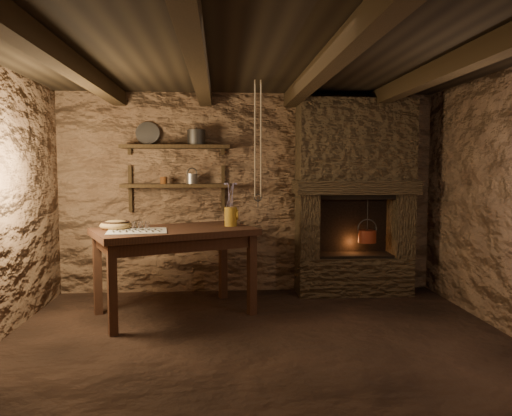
{
  "coord_description": "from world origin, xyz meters",
  "views": [
    {
      "loc": [
        -0.33,
        -4.03,
        1.5
      ],
      "look_at": [
        0.02,
        0.9,
        1.11
      ],
      "focal_mm": 35.0,
      "sensor_mm": 36.0,
      "label": 1
    }
  ],
  "objects": [
    {
      "name": "floor",
      "position": [
        0.0,
        0.0,
        0.0
      ],
      "size": [
        4.5,
        4.5,
        0.0
      ],
      "primitive_type": "plane",
      "color": "black",
      "rests_on": "ground"
    },
    {
      "name": "back_wall",
      "position": [
        0.0,
        2.0,
        1.2
      ],
      "size": [
        4.5,
        0.04,
        2.4
      ],
      "primitive_type": "cube",
      "color": "#4A3222",
      "rests_on": "floor"
    },
    {
      "name": "front_wall",
      "position": [
        0.0,
        -2.0,
        1.2
      ],
      "size": [
        4.5,
        0.04,
        2.4
      ],
      "primitive_type": "cube",
      "color": "#4A3222",
      "rests_on": "floor"
    },
    {
      "name": "ceiling",
      "position": [
        0.0,
        0.0,
        2.4
      ],
      "size": [
        4.5,
        4.0,
        0.04
      ],
      "primitive_type": "cube",
      "color": "black",
      "rests_on": "back_wall"
    },
    {
      "name": "beam_far_left",
      "position": [
        -1.5,
        0.0,
        2.31
      ],
      "size": [
        0.14,
        3.95,
        0.16
      ],
      "primitive_type": "cube",
      "color": "black",
      "rests_on": "ceiling"
    },
    {
      "name": "beam_mid_left",
      "position": [
        -0.5,
        0.0,
        2.31
      ],
      "size": [
        0.14,
        3.95,
        0.16
      ],
      "primitive_type": "cube",
      "color": "black",
      "rests_on": "ceiling"
    },
    {
      "name": "beam_mid_right",
      "position": [
        0.5,
        0.0,
        2.31
      ],
      "size": [
        0.14,
        3.95,
        0.16
      ],
      "primitive_type": "cube",
      "color": "black",
      "rests_on": "ceiling"
    },
    {
      "name": "beam_far_right",
      "position": [
        1.5,
        0.0,
        2.31
      ],
      "size": [
        0.14,
        3.95,
        0.16
      ],
      "primitive_type": "cube",
      "color": "black",
      "rests_on": "ceiling"
    },
    {
      "name": "shelf_lower",
      "position": [
        -0.85,
        1.84,
        1.3
      ],
      "size": [
        1.25,
        0.3,
        0.04
      ],
      "primitive_type": "cube",
      "color": "black",
      "rests_on": "back_wall"
    },
    {
      "name": "shelf_upper",
      "position": [
        -0.85,
        1.84,
        1.75
      ],
      "size": [
        1.25,
        0.3,
        0.04
      ],
      "primitive_type": "cube",
      "color": "black",
      "rests_on": "back_wall"
    },
    {
      "name": "hearth",
      "position": [
        1.25,
        1.77,
        1.23
      ],
      "size": [
        1.43,
        0.51,
        2.3
      ],
      "color": "#382B1C",
      "rests_on": "floor"
    },
    {
      "name": "work_table",
      "position": [
        -0.81,
        1.04,
        0.48
      ],
      "size": [
        1.78,
        1.44,
        0.89
      ],
      "rotation": [
        0.0,
        0.0,
        0.41
      ],
      "color": "black",
      "rests_on": "floor"
    },
    {
      "name": "linen_cloth",
      "position": [
        -1.14,
        0.82,
        0.89
      ],
      "size": [
        0.61,
        0.51,
        0.01
      ],
      "primitive_type": "cube",
      "rotation": [
        0.0,
        0.0,
        0.12
      ],
      "color": "beige",
      "rests_on": "work_table"
    },
    {
      "name": "pewter_cutlery_row",
      "position": [
        -1.14,
        0.8,
        0.9
      ],
      "size": [
        0.49,
        0.23,
        0.01
      ],
      "primitive_type": null,
      "rotation": [
        0.0,
        0.0,
        0.12
      ],
      "color": "gray",
      "rests_on": "linen_cloth"
    },
    {
      "name": "drinking_glasses",
      "position": [
        -1.12,
        0.93,
        0.93
      ],
      "size": [
        0.18,
        0.05,
        0.07
      ],
      "primitive_type": null,
      "color": "white",
      "rests_on": "linen_cloth"
    },
    {
      "name": "stoneware_jug",
      "position": [
        -0.22,
        1.21,
        1.09
      ],
      "size": [
        0.16,
        0.16,
        0.47
      ],
      "rotation": [
        0.0,
        0.0,
        -0.21
      ],
      "color": "#A67720",
      "rests_on": "work_table"
    },
    {
      "name": "wooden_bowl",
      "position": [
        -1.39,
        1.03,
        0.93
      ],
      "size": [
        0.36,
        0.36,
        0.11
      ],
      "primitive_type": "ellipsoid",
      "rotation": [
        0.0,
        0.0,
        0.14
      ],
      "color": "olive",
      "rests_on": "work_table"
    },
    {
      "name": "iron_stockpot",
      "position": [
        -0.61,
        1.84,
        1.85
      ],
      "size": [
        0.23,
        0.23,
        0.16
      ],
      "primitive_type": "cylinder",
      "rotation": [
        0.0,
        0.0,
        0.12
      ],
      "color": "#302E2A",
      "rests_on": "shelf_upper"
    },
    {
      "name": "tin_pan",
      "position": [
        -1.18,
        1.94,
        1.91
      ],
      "size": [
        0.29,
        0.14,
        0.27
      ],
      "primitive_type": "cylinder",
      "rotation": [
        1.26,
        0.0,
        0.09
      ],
      "color": "#9E9D98",
      "rests_on": "shelf_upper"
    },
    {
      "name": "small_kettle",
      "position": [
        -0.66,
        1.84,
        1.38
      ],
      "size": [
        0.2,
        0.17,
        0.18
      ],
      "primitive_type": null,
      "rotation": [
        0.0,
        0.0,
        0.28
      ],
      "color": "#9E9D98",
      "rests_on": "shelf_lower"
    },
    {
      "name": "rusty_tin",
      "position": [
        -0.99,
        1.84,
        1.36
      ],
      "size": [
        0.09,
        0.09,
        0.08
      ],
      "primitive_type": "cylinder",
      "rotation": [
        0.0,
        0.0,
        -0.1
      ],
      "color": "#522810",
      "rests_on": "shelf_lower"
    },
    {
      "name": "red_pot",
      "position": [
        1.4,
        1.72,
        0.71
      ],
      "size": [
        0.24,
        0.22,
        0.54
      ],
      "rotation": [
        0.0,
        0.0,
        -0.06
      ],
      "color": "maroon",
      "rests_on": "hearth"
    },
    {
      "name": "hanging_ropes",
      "position": [
        0.05,
        1.05,
        1.8
      ],
      "size": [
        0.08,
        0.08,
        1.2
      ],
      "primitive_type": null,
      "color": "tan",
      "rests_on": "ceiling"
    }
  ]
}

